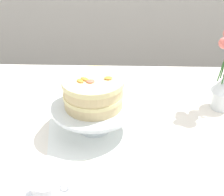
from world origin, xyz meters
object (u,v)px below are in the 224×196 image
object	(u,v)px
dining_table	(123,150)
cake_stand	(94,109)
layer_cake	(93,92)
teacup	(47,190)

from	to	relation	value
dining_table	cake_stand	xyz separation A→B (m)	(-0.10, 0.00, 0.17)
dining_table	cake_stand	size ratio (longest dim) A/B	4.83
dining_table	layer_cake	world-z (taller)	layer_cake
layer_cake	teacup	world-z (taller)	layer_cake
layer_cake	cake_stand	bearing A→B (deg)	75.22
dining_table	teacup	bearing A→B (deg)	-123.57
cake_stand	teacup	world-z (taller)	cake_stand
dining_table	cake_stand	bearing A→B (deg)	177.90
cake_stand	teacup	distance (m)	0.34
cake_stand	dining_table	bearing A→B (deg)	-2.10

